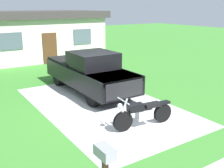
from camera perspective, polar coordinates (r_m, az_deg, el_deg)
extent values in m
plane|color=#397C2C|center=(10.84, -2.03, -4.50)|extent=(80.00, 80.00, 0.00)
cube|color=beige|center=(10.84, -2.03, -4.48)|extent=(4.68, 7.95, 0.01)
cylinder|color=black|center=(8.55, 2.35, -7.96)|extent=(0.67, 0.19, 0.66)
cylinder|color=black|center=(9.35, 10.68, -6.05)|extent=(0.67, 0.19, 0.66)
cube|color=silver|center=(8.90, 6.86, -6.42)|extent=(0.58, 0.32, 0.32)
cube|color=black|center=(8.61, 4.99, -5.01)|extent=(0.54, 0.31, 0.24)
cube|color=black|center=(8.96, 8.52, -4.40)|extent=(0.63, 0.34, 0.12)
cube|color=black|center=(9.22, 10.80, -3.92)|extent=(0.50, 0.25, 0.08)
cylinder|color=silver|center=(8.40, 2.38, -5.66)|extent=(0.34, 0.09, 0.77)
cylinder|color=silver|center=(8.29, 2.40, -3.60)|extent=(0.11, 0.70, 0.04)
sphere|color=silver|center=(8.28, 1.67, -4.64)|extent=(0.16, 0.16, 0.16)
cylinder|color=black|center=(11.47, 3.06, -1.11)|extent=(0.30, 0.84, 0.84)
cylinder|color=black|center=(10.63, -4.11, -2.54)|extent=(0.30, 0.84, 0.84)
cylinder|color=black|center=(14.34, -5.21, 2.37)|extent=(0.30, 0.84, 0.84)
cylinder|color=black|center=(13.68, -11.28, 1.44)|extent=(0.30, 0.84, 0.84)
cube|color=black|center=(12.42, -4.89, 2.02)|extent=(2.01, 5.61, 0.80)
cube|color=black|center=(10.80, -0.25, 1.56)|extent=(1.90, 1.90, 0.20)
cube|color=black|center=(11.91, -4.06, 5.13)|extent=(1.80, 1.90, 0.70)
cube|color=#3F4C56|center=(11.25, -2.05, 3.99)|extent=(1.70, 0.16, 0.60)
cube|color=black|center=(13.71, -8.01, 4.35)|extent=(1.91, 2.40, 0.50)
cube|color=black|center=(10.14, 2.61, -1.19)|extent=(1.70, 0.10, 0.64)
cube|color=gray|center=(5.28, -1.51, -14.26)|extent=(0.26, 0.48, 0.22)
cube|color=beige|center=(21.40, -15.55, 9.36)|extent=(9.00, 5.00, 3.00)
cube|color=#383333|center=(21.28, -15.91, 14.03)|extent=(9.60, 5.60, 0.50)
cube|color=#4C2D19|center=(19.08, -13.04, 7.40)|extent=(1.00, 0.08, 2.10)
cube|color=#4C5966|center=(18.29, -20.65, 8.48)|extent=(1.40, 0.06, 1.10)
cube|color=#4C5966|center=(20.00, -6.31, 9.98)|extent=(1.40, 0.06, 1.10)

